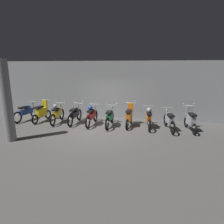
% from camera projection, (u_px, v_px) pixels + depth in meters
% --- Properties ---
extents(ground_plane, '(80.00, 80.00, 0.00)m').
position_uv_depth(ground_plane, '(97.00, 130.00, 9.48)').
color(ground_plane, '#565451').
extents(back_wall, '(16.97, 0.30, 3.37)m').
position_uv_depth(back_wall, '(108.00, 90.00, 11.55)').
color(back_wall, gray).
rests_on(back_wall, ground).
extents(motorbike_slot_0, '(0.60, 1.94, 1.15)m').
position_uv_depth(motorbike_slot_0, '(26.00, 112.00, 11.08)').
color(motorbike_slot_0, black).
rests_on(motorbike_slot_0, ground).
extents(motorbike_slot_1, '(0.56, 1.68, 1.18)m').
position_uv_depth(motorbike_slot_1, '(42.00, 112.00, 10.87)').
color(motorbike_slot_1, black).
rests_on(motorbike_slot_1, ground).
extents(motorbike_slot_2, '(0.59, 1.95, 1.15)m').
position_uv_depth(motorbike_slot_2, '(57.00, 113.00, 10.60)').
color(motorbike_slot_2, black).
rests_on(motorbike_slot_2, ground).
extents(motorbike_slot_3, '(0.59, 1.95, 1.15)m').
position_uv_depth(motorbike_slot_3, '(75.00, 114.00, 10.51)').
color(motorbike_slot_3, black).
rests_on(motorbike_slot_3, ground).
extents(motorbike_slot_4, '(0.56, 1.95, 1.08)m').
position_uv_depth(motorbike_slot_4, '(92.00, 115.00, 10.21)').
color(motorbike_slot_4, black).
rests_on(motorbike_slot_4, ground).
extents(motorbike_slot_5, '(0.59, 1.95, 1.15)m').
position_uv_depth(motorbike_slot_5, '(110.00, 117.00, 9.97)').
color(motorbike_slot_5, black).
rests_on(motorbike_slot_5, ground).
extents(motorbike_slot_6, '(0.59, 1.68, 1.29)m').
position_uv_depth(motorbike_slot_6, '(129.00, 116.00, 9.96)').
color(motorbike_slot_6, black).
rests_on(motorbike_slot_6, ground).
extents(motorbike_slot_7, '(0.56, 1.95, 1.08)m').
position_uv_depth(motorbike_slot_7, '(149.00, 118.00, 9.71)').
color(motorbike_slot_7, black).
rests_on(motorbike_slot_7, ground).
extents(motorbike_slot_8, '(0.59, 1.94, 1.03)m').
position_uv_depth(motorbike_slot_8, '(169.00, 120.00, 9.37)').
color(motorbike_slot_8, black).
rests_on(motorbike_slot_8, ground).
extents(motorbike_slot_9, '(0.58, 1.67, 1.29)m').
position_uv_depth(motorbike_slot_9, '(190.00, 120.00, 9.27)').
color(motorbike_slot_9, black).
rests_on(motorbike_slot_9, ground).
extents(support_pillar, '(0.42, 0.42, 3.37)m').
position_uv_depth(support_pillar, '(7.00, 101.00, 7.75)').
color(support_pillar, gray).
rests_on(support_pillar, ground).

